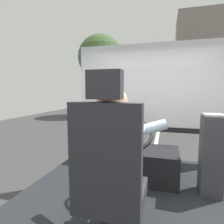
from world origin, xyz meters
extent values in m
cube|color=#343434|center=(0.00, 8.80, -0.03)|extent=(18.00, 44.00, 0.05)
cube|color=silver|center=(0.00, 8.80, 0.00)|extent=(0.12, 39.60, 0.00)
cube|color=black|center=(0.00, 0.00, 0.58)|extent=(2.60, 3.20, 0.06)
cylinder|color=black|center=(-0.09, -0.34, 0.77)|extent=(0.20, 0.20, 0.32)
cube|color=#28282D|center=(-0.09, -0.34, 0.98)|extent=(0.48, 0.48, 0.12)
cube|color=#28282D|center=(-0.09, -0.53, 1.37)|extent=(0.48, 0.10, 0.66)
cube|color=#28282D|center=(-0.09, -0.53, 1.81)|extent=(0.22, 0.10, 0.18)
cylinder|color=black|center=(0.00, -0.20, 1.12)|extent=(0.14, 0.46, 0.14)
cylinder|color=black|center=(-0.18, -0.20, 1.12)|extent=(0.14, 0.46, 0.14)
cylinder|color=silver|center=(-0.09, -0.37, 1.32)|extent=(0.34, 0.34, 0.55)
cube|color=#B2842D|center=(-0.09, -0.19, 1.38)|extent=(0.06, 0.01, 0.34)
sphere|color=tan|center=(-0.09, -0.37, 1.69)|extent=(0.23, 0.23, 0.23)
cylinder|color=silver|center=(0.00, -0.08, 1.41)|extent=(0.62, 0.24, 0.25)
cylinder|color=silver|center=(-0.18, -0.08, 1.41)|extent=(0.62, 0.24, 0.25)
cube|color=black|center=(-0.09, 0.77, 0.81)|extent=(1.10, 0.56, 0.40)
cylinder|color=black|center=(-0.09, 0.38, 1.12)|extent=(0.07, 0.28, 0.42)
torus|color=black|center=(-0.09, 0.27, 1.32)|extent=(0.52, 0.47, 0.29)
cylinder|color=black|center=(-0.09, 0.27, 1.32)|extent=(0.14, 0.14, 0.10)
cube|color=#333338|center=(0.79, 0.61, 1.06)|extent=(0.23, 0.25, 0.89)
cube|color=#9E9993|center=(0.79, 0.61, 1.51)|extent=(0.20, 0.23, 0.02)
cube|color=white|center=(0.00, 1.62, 1.86)|extent=(2.50, 0.01, 1.40)
cube|color=black|center=(0.00, 1.62, 1.12)|extent=(2.50, 0.08, 0.08)
cylinder|color=#4C3828|center=(-4.10, 10.78, 1.50)|extent=(0.34, 0.34, 2.99)
sphere|color=#3B572D|center=(-4.10, 10.78, 3.98)|extent=(3.04, 3.04, 3.04)
cylinder|color=black|center=(3.68, 13.64, 0.23)|extent=(0.14, 0.45, 0.45)
cylinder|color=black|center=(3.68, 11.26, 0.23)|extent=(0.14, 0.45, 0.45)
camera|label=1|loc=(0.28, -1.65, 1.78)|focal=30.28mm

